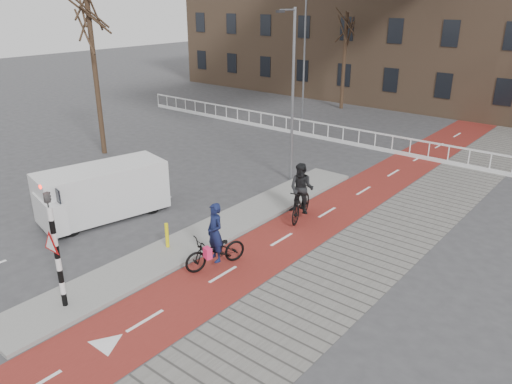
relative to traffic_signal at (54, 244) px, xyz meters
The scene contains 14 objects.
ground 2.90m from the traffic_signal, 73.47° to the left, with size 120.00×120.00×0.00m, color #38383A.
bike_lane 12.36m from the traffic_signal, 80.09° to the left, with size 2.50×60.00×0.01m, color maroon.
sidewalk 13.13m from the traffic_signal, 67.82° to the left, with size 3.00×60.00×0.01m, color slate.
curb_island 6.32m from the traffic_signal, 90.95° to the left, with size 1.80×16.00×0.12m, color gray.
traffic_signal is the anchor object (origin of this frame).
bollard 4.29m from the traffic_signal, 95.63° to the left, with size 0.12×0.12×0.85m, color yellow.
cyclist_near 4.70m from the traffic_signal, 69.13° to the left, with size 1.33×2.18×2.12m.
cyclist_far 9.10m from the traffic_signal, 79.67° to the left, with size 1.15×2.15×2.19m.
van 6.16m from the traffic_signal, 134.88° to the left, with size 2.81×4.94×2.00m.
railing 19.60m from the traffic_signal, 103.02° to the left, with size 28.00×0.10×0.99m.
tree_left 14.86m from the traffic_signal, 140.94° to the left, with size 0.26×0.26×8.11m, color #312216.
tree_mid 28.39m from the traffic_signal, 105.01° to the left, with size 0.27×0.27×6.82m, color #312216.
streetlight_near 12.30m from the traffic_signal, 95.42° to the left, with size 0.12×0.12×7.48m, color slate.
streetlight_left 23.30m from the traffic_signal, 108.21° to the left, with size 0.12×0.12×8.16m, color slate.
Camera 1 is at (10.60, -7.60, 7.91)m, focal length 35.00 mm.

